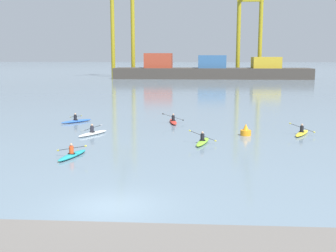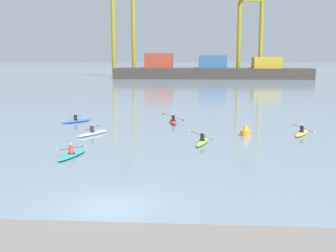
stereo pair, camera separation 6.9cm
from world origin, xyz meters
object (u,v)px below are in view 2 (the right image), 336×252
Objects in this scene: kayak_white at (93,133)px; kayak_red at (173,121)px; channel_buoy at (246,131)px; kayak_yellow at (302,133)px; gantry_crane_west at (123,15)px; container_barge at (211,70)px; kayak_teal at (72,155)px; kayak_blue at (76,121)px; kayak_lime at (203,141)px; gantry_crane_west_mid at (251,16)px.

kayak_white reaches higher than kayak_red.
channel_buoy is 0.30× the size of kayak_yellow.
channel_buoy is at bearing -74.38° from gantry_crane_west.
container_barge reaches higher than kayak_teal.
kayak_yellow is 0.96× the size of kayak_teal.
kayak_white reaches higher than channel_buoy.
kayak_blue is 15.06m from kayak_teal.
kayak_lime is (9.20, -2.97, -0.00)m from kayak_white.
kayak_teal is at bearing -82.21° from gantry_crane_west.
kayak_red is (-6.43, 6.25, -0.19)m from channel_buoy.
kayak_teal is (-8.65, -5.01, 0.00)m from kayak_lime.
kayak_teal is at bearing -102.95° from gantry_crane_west_mid.
container_barge is at bearing 85.65° from kayak_red.
kayak_lime reaches higher than kayak_teal.
container_barge is at bearing -13.29° from gantry_crane_west.
kayak_yellow is (-6.56, -93.63, -17.70)m from gantry_crane_west_mid.
kayak_red is (-6.24, -82.02, -2.21)m from container_barge.
gantry_crane_west_mid reaches higher than kayak_yellow.
kayak_white is at bearing 93.93° from kayak_teal.
gantry_crane_west is 102.31m from kayak_lime.
container_barge is 16.13× the size of kayak_teal.
gantry_crane_west is 11.38× the size of kayak_yellow.
gantry_crane_west_mid is 106.99m from kayak_teal.
container_barge is 16.99× the size of kayak_white.
kayak_red is at bearing 153.37° from kayak_yellow.
gantry_crane_west is 10.86× the size of kayak_red.
gantry_crane_west is 10.89× the size of kayak_teal.
gantry_crane_west_mid is at bearing 83.14° from channel_buoy.
kayak_red is (-17.77, -88.01, -17.70)m from gantry_crane_west_mid.
container_barge is 31.43m from gantry_crane_west.
gantry_crane_west is 100.57m from kayak_yellow.
kayak_blue is (-16.13, 5.98, -0.19)m from channel_buoy.
kayak_blue is (10.27, -88.47, -18.42)m from gantry_crane_west.
channel_buoy is 8.97m from kayak_red.
kayak_red reaches higher than kayak_teal.
gantry_crane_west_mid is 95.51m from kayak_yellow.
container_barge is at bearing 87.84° from kayak_lime.
container_barge is at bearing 90.12° from channel_buoy.
kayak_white is at bearing 162.11° from kayak_lime.
kayak_lime is 1.00× the size of kayak_teal.
kayak_white is 0.95× the size of kayak_teal.
kayak_white is at bearing -63.54° from kayak_blue.
kayak_blue is 9.70m from kayak_red.
kayak_yellow is 19.41m from kayak_teal.
kayak_teal is (0.55, -7.97, -0.00)m from kayak_white.
kayak_lime is (-3.46, -91.84, -2.21)m from container_barge.
container_barge is 16.12× the size of kayak_lime.
gantry_crane_west_mid is 10.61× the size of kayak_white.
container_barge is 16.85× the size of kayak_yellow.
kayak_red is at bearing -94.35° from container_barge.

